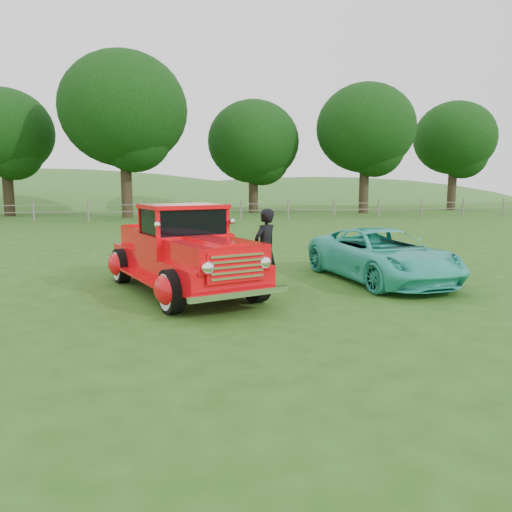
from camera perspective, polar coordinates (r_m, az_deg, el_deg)
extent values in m
plane|color=#254B14|center=(8.80, 0.06, -6.10)|extent=(140.00, 140.00, 0.00)
ellipsoid|color=#2F6A27|center=(68.78, -24.00, 1.61)|extent=(84.00, 60.00, 18.00)
ellipsoid|color=#2F6A27|center=(73.85, 6.80, 3.54)|extent=(72.00, 52.00, 14.00)
cube|color=#6D685C|center=(30.47, -7.35, 5.14)|extent=(48.00, 0.04, 0.04)
cube|color=#6D685C|center=(30.45, -7.36, 5.89)|extent=(48.00, 0.04, 0.04)
cylinder|color=black|center=(37.87, -26.48, 7.12)|extent=(0.70, 0.70, 3.96)
ellipsoid|color=black|center=(38.02, -26.83, 12.54)|extent=(6.40, 6.40, 5.76)
cylinder|color=black|center=(33.48, -14.60, 8.42)|extent=(0.70, 0.70, 4.84)
ellipsoid|color=black|center=(33.80, -14.88, 15.90)|extent=(8.00, 8.00, 7.20)
cylinder|color=black|center=(37.95, -0.30, 7.81)|extent=(0.70, 0.70, 3.74)
ellipsoid|color=black|center=(38.08, -0.31, 12.93)|extent=(6.80, 6.80, 6.12)
cylinder|color=black|center=(38.25, 12.24, 8.12)|extent=(0.70, 0.70, 4.40)
ellipsoid|color=black|center=(38.46, 12.43, 14.09)|extent=(7.20, 7.20, 6.48)
cylinder|color=black|center=(45.02, 21.50, 7.60)|extent=(0.70, 0.70, 4.18)
ellipsoid|color=black|center=(45.17, 21.76, 12.41)|extent=(6.60, 6.60, 5.94)
cylinder|color=black|center=(8.55, -9.67, -4.03)|extent=(0.49, 0.80, 0.76)
cylinder|color=black|center=(9.25, 0.00, -2.97)|extent=(0.49, 0.80, 0.76)
cylinder|color=black|center=(11.46, -15.16, -1.07)|extent=(0.49, 0.80, 0.76)
cylinder|color=black|center=(11.99, -7.49, -0.45)|extent=(0.49, 0.80, 0.76)
cube|color=red|center=(10.23, -8.42, -0.84)|extent=(3.04, 4.86, 0.44)
ellipsoid|color=red|center=(8.52, -10.12, -3.81)|extent=(0.65, 0.85, 0.54)
ellipsoid|color=red|center=(9.28, 0.37, -2.69)|extent=(0.65, 0.85, 0.54)
ellipsoid|color=red|center=(11.44, -15.50, -0.90)|extent=(0.65, 0.85, 0.54)
ellipsoid|color=red|center=(12.01, -7.18, -0.23)|extent=(0.65, 0.85, 0.54)
cube|color=red|center=(8.77, -4.69, 0.29)|extent=(1.80, 1.96, 0.42)
cube|color=red|center=(10.08, -8.26, 1.39)|extent=(1.96, 1.82, 0.44)
cube|color=black|center=(10.04, -8.31, 4.05)|extent=(1.74, 1.55, 0.50)
cube|color=red|center=(10.02, -8.35, 5.65)|extent=(1.85, 1.67, 0.08)
cube|color=red|center=(11.44, -10.99, 1.93)|extent=(1.78, 2.24, 0.45)
cube|color=white|center=(8.07, -2.19, -1.25)|extent=(1.03, 0.46, 0.50)
cube|color=white|center=(8.07, -1.84, -4.36)|extent=(1.73, 0.71, 0.10)
cube|color=white|center=(12.51, -12.54, -0.03)|extent=(1.64, 0.68, 0.10)
imported|color=#30C1A8|center=(11.59, 14.17, 0.11)|extent=(2.53, 4.47, 1.18)
imported|color=black|center=(10.47, 1.05, 0.88)|extent=(0.72, 0.70, 1.67)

